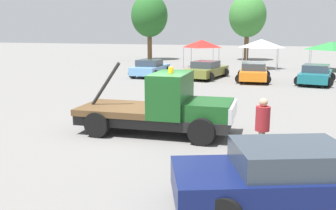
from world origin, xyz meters
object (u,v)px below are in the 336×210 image
(canopy_tent_green, at_px, (332,46))
(parked_car_teal, at_px, (316,74))
(parked_car_skyblue, at_px, (150,68))
(canopy_tent_white, at_px, (261,43))
(parked_car_orange, at_px, (254,72))
(canopy_tent_red, at_px, (202,44))
(person_near_truck, at_px, (262,125))
(parked_car_olive, at_px, (206,70))
(tree_left, at_px, (149,16))
(tree_center, at_px, (248,16))
(foreground_car, at_px, (299,177))
(tow_truck, at_px, (164,108))

(canopy_tent_green, bearing_deg, parked_car_teal, -99.95)
(parked_car_skyblue, xyz_separation_m, canopy_tent_white, (7.87, 8.83, 1.74))
(parked_car_orange, xyz_separation_m, canopy_tent_red, (-5.98, 8.96, 1.68))
(person_near_truck, xyz_separation_m, canopy_tent_red, (-7.93, 25.96, 1.29))
(parked_car_skyblue, relative_size, parked_car_orange, 0.99)
(parked_car_orange, height_order, canopy_tent_red, canopy_tent_red)
(parked_car_olive, bearing_deg, canopy_tent_red, 24.95)
(tree_left, distance_m, tree_center, 11.88)
(parked_car_olive, relative_size, canopy_tent_green, 1.41)
(parked_car_skyblue, height_order, canopy_tent_green, canopy_tent_green)
(tree_left, bearing_deg, canopy_tent_white, -26.78)
(canopy_tent_white, bearing_deg, canopy_tent_red, -176.34)
(foreground_car, height_order, parked_car_skyblue, same)
(parked_car_skyblue, distance_m, tree_center, 20.22)
(tow_truck, xyz_separation_m, tree_center, (-1.31, 34.66, 4.39))
(foreground_car, relative_size, parked_car_orange, 1.21)
(foreground_car, relative_size, person_near_truck, 3.13)
(parked_car_skyblue, xyz_separation_m, parked_car_teal, (12.34, -0.53, -0.00))
(parked_car_teal, distance_m, tree_left, 25.25)
(foreground_car, xyz_separation_m, tree_center, (-5.79, 39.10, 4.67))
(tree_left, bearing_deg, parked_car_olive, -55.79)
(canopy_tent_white, xyz_separation_m, tree_center, (-2.59, 10.12, 2.93))
(tree_left, bearing_deg, parked_car_orange, -48.81)
(person_near_truck, bearing_deg, parked_car_teal, -96.61)
(parked_car_orange, height_order, parked_car_teal, same)
(tow_truck, relative_size, parked_car_teal, 1.16)
(foreground_car, bearing_deg, parked_car_olive, 85.82)
(canopy_tent_white, bearing_deg, parked_car_olive, -110.58)
(tow_truck, xyz_separation_m, parked_car_skyblue, (-6.60, 15.72, -0.28))
(parked_car_orange, relative_size, tree_center, 0.58)
(tow_truck, xyz_separation_m, canopy_tent_white, (1.28, 24.54, 1.46))
(foreground_car, distance_m, tree_left, 40.29)
(tow_truck, height_order, tree_center, tree_center)
(canopy_tent_red, bearing_deg, parked_car_teal, -41.52)
(parked_car_olive, bearing_deg, tow_truck, -163.67)
(person_near_truck, distance_m, parked_car_olive, 18.41)
(parked_car_skyblue, bearing_deg, foreground_car, -152.71)
(canopy_tent_red, height_order, canopy_tent_green, canopy_tent_red)
(tow_truck, relative_size, canopy_tent_white, 1.80)
(parked_car_skyblue, xyz_separation_m, tree_left, (-6.21, 15.93, 4.71))
(tree_center, bearing_deg, person_near_truck, -82.45)
(canopy_tent_green, bearing_deg, parked_car_olive, -136.08)
(tree_left, bearing_deg, foreground_car, -64.41)
(foreground_car, xyz_separation_m, canopy_tent_white, (-3.20, 28.98, 1.74))
(tree_center, bearing_deg, parked_car_skyblue, -105.58)
(parked_car_olive, height_order, tree_left, tree_left)
(foreground_car, bearing_deg, canopy_tent_white, 74.31)
(parked_car_skyblue, height_order, tree_left, tree_left)
(person_near_truck, relative_size, parked_car_skyblue, 0.39)
(parked_car_olive, xyz_separation_m, canopy_tent_red, (-2.40, 8.40, 1.67))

